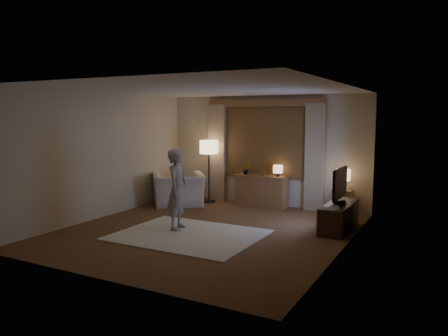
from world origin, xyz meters
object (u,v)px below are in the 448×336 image
Objects in this scene: armchair at (179,190)px; tv_stand at (339,217)px; sideboard at (262,192)px; person at (178,189)px; side_table at (342,203)px.

armchair is 3.92m from tv_stand.
sideboard is 0.80× the size of person.
armchair is at bearing -154.50° from sideboard.
sideboard is 2.14× the size of side_table.
sideboard is at bearing 165.38° from armchair.
sideboard is at bearing 149.01° from tv_stand.
armchair is at bearing 173.77° from tv_stand.
person is at bearing -101.23° from sideboard.
sideboard is at bearing -22.94° from person.
sideboard is 0.86× the size of tv_stand.
sideboard is 2.79m from person.
sideboard is 1.03× the size of armchair.
armchair is 0.83× the size of tv_stand.
person reaches higher than tv_stand.
armchair is 0.78× the size of person.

